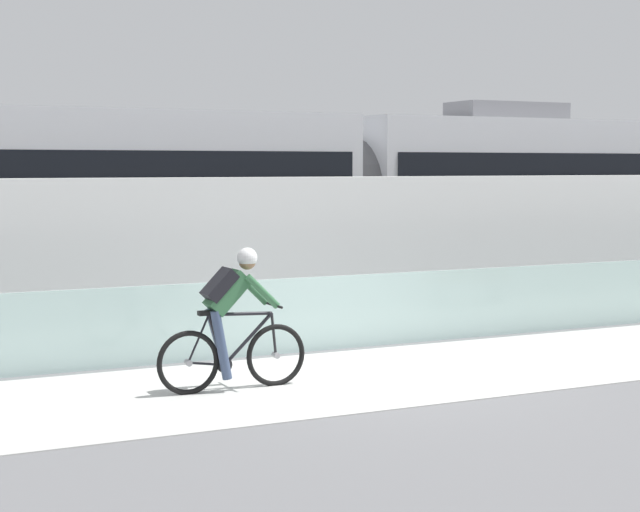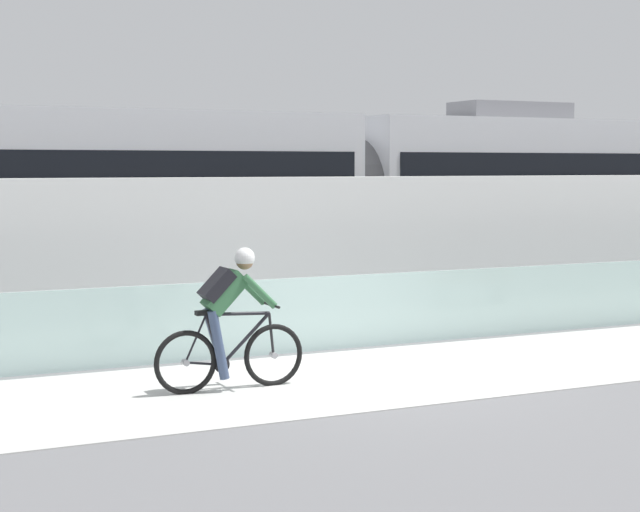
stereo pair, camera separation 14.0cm
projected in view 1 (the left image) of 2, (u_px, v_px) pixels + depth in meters
The scene contains 8 objects.
ground_plane at pixel (366, 377), 12.32m from camera, with size 200.00×200.00×0.00m, color slate.
bike_path_deck at pixel (366, 377), 12.32m from camera, with size 32.00×3.20×0.01m, color beige.
glass_parapet at pixel (301, 315), 13.93m from camera, with size 32.00×0.05×1.02m, color silver.
concrete_barrier_wall at pixel (251, 255), 15.49m from camera, with size 32.00×0.36×2.35m, color white.
tram_rail_near at pixel (198, 312), 17.82m from camera, with size 32.00×0.08×0.01m, color #595654.
tram_rail_far at pixel (173, 302), 19.11m from camera, with size 32.00×0.08×0.01m, color #595654.
tram at pixel (343, 199), 19.67m from camera, with size 22.56×2.54×3.81m.
cyclist_on_bike at pixel (232, 320), 11.51m from camera, with size 1.77×0.58×1.61m.
Camera 1 is at (-5.77, -10.70, 2.53)m, focal length 57.82 mm.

